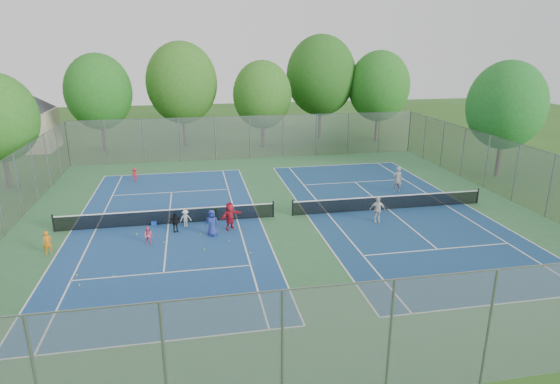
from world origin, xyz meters
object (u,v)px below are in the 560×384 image
Objects in this scene: net_right at (389,203)px; ball_crate at (154,223)px; ball_hopper at (215,213)px; instructor at (397,179)px; net_left at (168,217)px.

ball_crate is at bearing 179.92° from net_right.
instructor is (13.35, 2.82, 0.66)m from ball_hopper.
ball_crate is (-14.83, 0.02, -0.32)m from net_right.
instructor is at bearing 12.31° from net_left.
instructor is at bearing 11.93° from ball_hopper.
ball_crate is 0.16× the size of instructor.
ball_hopper is at bearing 14.10° from net_left.
ball_crate is at bearing -169.31° from ball_hopper.
ball_crate is 3.71m from ball_hopper.
net_right is 22.83× the size of ball_hopper.
net_right is 11.21m from ball_hopper.
net_left and net_right have the same top height.
instructor reaches higher than ball_crate.
net_left is at bearing -165.90° from ball_hopper.
net_right is 14.83m from ball_crate.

